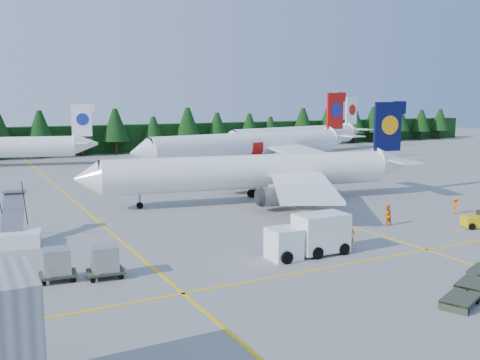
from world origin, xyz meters
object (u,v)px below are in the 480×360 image
airliner_navy (244,173)px  airliner_red (247,146)px  service_truck (308,236)px  baggage_tug (479,220)px  airstairs (12,235)px

airliner_navy → airliner_red: 29.02m
airliner_red → service_truck: airliner_red is taller
airliner_navy → airliner_red: size_ratio=0.88×
airliner_navy → baggage_tug: airliner_navy is taller
airliner_navy → baggage_tug: size_ratio=12.78×
airstairs → service_truck: 23.12m
airliner_navy → airliner_red: airliner_red is taller
airstairs → service_truck: bearing=-23.5°
airliner_red → service_truck: bearing=-122.3°
service_truck → baggage_tug: service_truck is taller
airliner_navy → airstairs: airliner_navy is taller
service_truck → baggage_tug: size_ratio=2.11×
airliner_navy → baggage_tug: 24.37m
airstairs → service_truck: size_ratio=1.00×
service_truck → baggage_tug: bearing=1.2°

